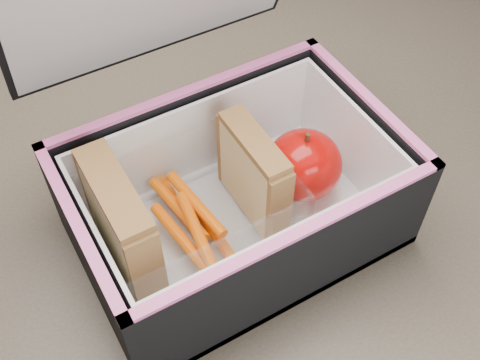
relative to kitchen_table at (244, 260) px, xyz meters
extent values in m
cube|color=brown|center=(0.00, 0.00, 0.08)|extent=(1.20, 0.80, 0.03)
cube|color=#382D26|center=(0.55, 0.35, -0.30)|extent=(0.05, 0.05, 0.72)
cube|color=beige|center=(-0.13, -0.01, 0.16)|extent=(0.01, 0.10, 0.11)
cube|color=#C25C69|center=(-0.13, -0.01, 0.16)|extent=(0.01, 0.10, 0.10)
cube|color=beige|center=(-0.12, -0.01, 0.16)|extent=(0.01, 0.10, 0.11)
cube|color=brown|center=(-0.13, -0.01, 0.22)|extent=(0.03, 0.10, 0.01)
cube|color=beige|center=(0.00, -0.01, 0.15)|extent=(0.01, 0.09, 0.09)
cube|color=#C25C69|center=(0.00, -0.01, 0.15)|extent=(0.01, 0.08, 0.09)
cube|color=beige|center=(0.01, -0.01, 0.15)|extent=(0.01, 0.09, 0.09)
cube|color=brown|center=(0.00, -0.01, 0.20)|extent=(0.02, 0.09, 0.01)
cylinder|color=#D9540D|center=(-0.05, -0.02, 0.11)|extent=(0.01, 0.09, 0.01)
cylinder|color=#D9540D|center=(-0.08, -0.02, 0.12)|extent=(0.02, 0.09, 0.01)
cylinder|color=#D9540D|center=(-0.05, 0.00, 0.14)|extent=(0.02, 0.09, 0.01)
cylinder|color=#D9540D|center=(-0.06, 0.02, 0.11)|extent=(0.01, 0.09, 0.01)
cylinder|color=#D9540D|center=(-0.07, 0.01, 0.12)|extent=(0.02, 0.09, 0.01)
cylinder|color=#D9540D|center=(-0.06, -0.02, 0.14)|extent=(0.02, 0.09, 0.01)
cube|color=white|center=(0.06, -0.01, 0.11)|extent=(0.11, 0.11, 0.01)
ellipsoid|color=#910800|center=(0.06, -0.01, 0.15)|extent=(0.09, 0.09, 0.07)
cylinder|color=#412A17|center=(0.06, -0.01, 0.18)|extent=(0.01, 0.01, 0.01)
camera|label=1|loc=(-0.19, -0.31, 0.59)|focal=45.00mm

